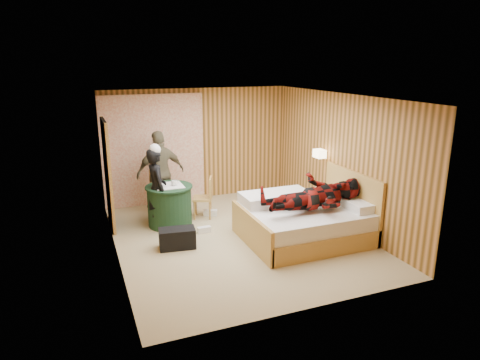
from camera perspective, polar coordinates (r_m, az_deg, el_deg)
name	(u,v)px	position (r m, az deg, el deg)	size (l,w,h in m)	color
floor	(237,237)	(7.80, -0.34, -7.60)	(4.20, 5.00, 0.01)	tan
ceiling	(237,97)	(7.19, -0.37, 11.05)	(4.20, 5.00, 0.01)	white
wall_back	(197,145)	(9.71, -5.69, 4.73)	(4.20, 0.02, 2.50)	tan
wall_left	(112,182)	(6.94, -16.74, -0.28)	(0.02, 5.00, 2.50)	tan
wall_right	(340,160)	(8.36, 13.22, 2.61)	(0.02, 5.00, 2.50)	tan
curtain	(154,151)	(9.44, -11.43, 3.87)	(2.20, 0.08, 2.40)	white
doorway	(108,174)	(8.35, -17.23, 0.72)	(0.06, 0.90, 2.05)	black
wall_lamp	(320,154)	(8.62, 10.58, 3.49)	(0.26, 0.24, 0.16)	gold
bed	(306,220)	(7.73, 8.75, -5.33)	(2.13, 1.68, 1.15)	#D4B057
nightstand	(320,204)	(8.71, 10.63, -3.19)	(0.45, 0.61, 0.59)	#D4B057
round_table	(170,205)	(8.33, -9.36, -3.32)	(0.90, 0.90, 0.80)	#1B3C21
chair_far	(162,188)	(8.94, -10.42, -1.10)	(0.46, 0.46, 0.93)	#D4B057
chair_near	(206,194)	(8.61, -4.55, -1.92)	(0.49, 0.49, 0.84)	#D4B057
duffel_bag	(177,238)	(7.38, -8.37, -7.70)	(0.60, 0.32, 0.34)	black
sneaker_left	(210,213)	(8.82, -3.98, -4.38)	(0.27, 0.11, 0.12)	white
sneaker_right	(204,230)	(7.99, -4.81, -6.62)	(0.25, 0.10, 0.11)	white
woman_standing	(157,189)	(8.11, -11.03, -1.17)	(0.56, 0.37, 1.54)	black
man_at_table	(161,173)	(8.90, -10.53, 0.97)	(1.01, 0.42, 1.72)	#6A6246
man_on_bed	(316,187)	(7.34, 10.06, -0.97)	(1.77, 0.67, 0.86)	#6B0E0A
book_lower	(322,191)	(8.58, 10.91, -1.44)	(0.17, 0.22, 0.02)	white
book_upper	(322,190)	(8.58, 10.91, -1.31)	(0.16, 0.22, 0.02)	white
cup_nightstand	(317,187)	(8.72, 10.29, -0.89)	(0.10, 0.10, 0.09)	white
cup_table	(174,183)	(8.17, -8.74, -0.40)	(0.12, 0.12, 0.10)	white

